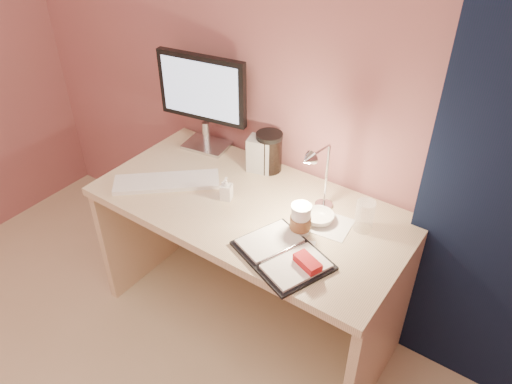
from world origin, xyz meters
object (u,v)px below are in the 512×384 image
Objects in this scene: coffee_cup at (301,220)px; dark_jar at (269,154)px; planner at (284,255)px; monitor at (203,94)px; bowl at (319,218)px; clear_cup at (364,216)px; product_box at (260,154)px; lotion_bottle at (226,189)px; keyboard at (167,182)px; desk at (260,234)px; desk_lamp at (320,177)px.

dark_jar is at bearing 139.04° from coffee_cup.
planner is 3.05× the size of coffee_cup.
bowl is at bearing -24.03° from monitor.
coffee_cup is 1.02× the size of clear_cup.
product_box is at bearing 156.40° from bowl.
coffee_cup is 0.39m from lotion_bottle.
keyboard is 2.77× the size of dark_jar.
planner is 0.27m from bowl.
desk is 3.34× the size of planner.
desk is 0.73m from monitor.
coffee_cup is 0.12m from bowl.
clear_cup reaches higher than keyboard.
desk_lamp is at bearing -27.01° from dark_jar.
bowl is at bearing -36.67° from desk_lamp.
desk_lamp reaches higher than bowl.
keyboard is 4.41× the size of lotion_bottle.
lotion_bottle is (-0.41, 0.17, 0.04)m from planner.
keyboard is (-0.41, -0.17, 0.24)m from desk.
product_box is 0.45m from desk_lamp.
desk_lamp is at bearing 115.17° from planner.
dark_jar is (-0.09, 0.20, 0.31)m from desk.
planner is (0.71, -0.10, 0.00)m from keyboard.
keyboard is 0.69m from coffee_cup.
clear_cup is 0.78× the size of dark_jar.
desk is at bearing -70.71° from product_box.
dark_jar is (-0.39, 0.48, 0.07)m from planner.
keyboard is at bearing -165.65° from clear_cup.
keyboard is at bearing -167.22° from lotion_bottle.
product_box is (-0.60, 0.12, 0.02)m from clear_cup.
clear_cup is at bearing -14.72° from dark_jar.
planner is 0.37m from clear_cup.
lotion_bottle is (-0.38, 0.01, -0.01)m from coffee_cup.
desk_lamp reaches higher than dark_jar.
keyboard is at bearing -130.39° from dark_jar.
product_box is at bearing 124.48° from desk.
bowl is (-0.17, -0.06, -0.05)m from clear_cup.
coffee_cup is at bearing -139.52° from clear_cup.
coffee_cup is (0.28, -0.12, 0.29)m from desk.
bowl is (-0.00, 0.27, 0.01)m from planner.
bowl is 0.73× the size of dark_jar.
desk is 2.85× the size of monitor.
planner is 3.11× the size of clear_cup.
lotion_bottle is at bearing -102.61° from product_box.
monitor is 3.64× the size of clear_cup.
planner is at bearing -61.92° from product_box.
coffee_cup is at bearing -51.47° from product_box.
dark_jar is (-0.56, 0.15, 0.02)m from clear_cup.
product_box is (0.28, 0.35, 0.08)m from keyboard.
dark_jar is (-0.39, 0.21, 0.07)m from bowl.
monitor is at bearing 162.19° from product_box.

